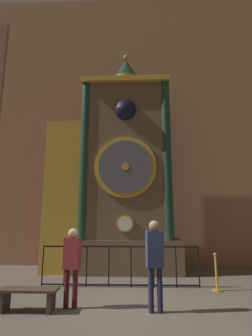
{
  "coord_description": "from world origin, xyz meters",
  "views": [
    {
      "loc": [
        0.19,
        -5.75,
        1.79
      ],
      "look_at": [
        -0.18,
        4.1,
        3.78
      ],
      "focal_mm": 28.0,
      "sensor_mm": 36.0,
      "label": 1
    }
  ],
  "objects": [
    {
      "name": "stanchion_post",
      "position": [
        2.3,
        1.66,
        0.3
      ],
      "size": [
        0.28,
        0.28,
        0.95
      ],
      "color": "#B28E33",
      "rests_on": "ground_plane"
    },
    {
      "name": "visitor_far",
      "position": [
        0.57,
        -0.07,
        1.09
      ],
      "size": [
        0.37,
        0.27,
        1.79
      ],
      "rotation": [
        0.0,
        0.0,
        0.14
      ],
      "color": "#1B213A",
      "rests_on": "ground_plane"
    },
    {
      "name": "clock_tower",
      "position": [
        -0.61,
        4.06,
        3.55
      ],
      "size": [
        4.93,
        1.84,
        8.63
      ],
      "color": "brown",
      "rests_on": "ground_plane"
    },
    {
      "name": "cathedral_back_wall",
      "position": [
        -0.09,
        5.6,
        6.35
      ],
      "size": [
        24.0,
        0.32,
        12.71
      ],
      "color": "#936B4C",
      "rests_on": "ground_plane"
    },
    {
      "name": "visitor_near",
      "position": [
        -1.2,
        0.12,
        0.98
      ],
      "size": [
        0.36,
        0.26,
        1.63
      ],
      "rotation": [
        0.0,
        0.0,
        -0.11
      ],
      "color": "#461518",
      "rests_on": "ground_plane"
    },
    {
      "name": "railing_fence",
      "position": [
        -0.27,
        1.95,
        0.61
      ],
      "size": [
        4.41,
        0.05,
        1.1
      ],
      "color": "black",
      "rests_on": "ground_plane"
    },
    {
      "name": "visitor_bench",
      "position": [
        -2.01,
        -0.11,
        0.31
      ],
      "size": [
        1.19,
        0.4,
        0.44
      ],
      "color": "#423328",
      "rests_on": "ground_plane"
    },
    {
      "name": "ground_plane",
      "position": [
        0.0,
        0.0,
        0.0
      ],
      "size": [
        28.0,
        28.0,
        0.0
      ],
      "primitive_type": "plane",
      "color": "brown"
    }
  ]
}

